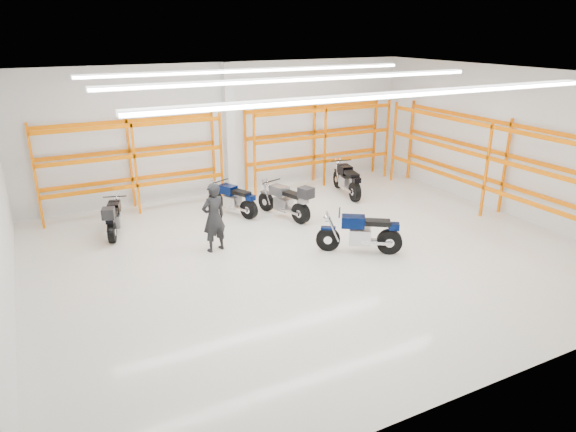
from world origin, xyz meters
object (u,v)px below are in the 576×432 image
motorcycle_main (363,234)px  structural_column (229,130)px  motorcycle_back_b (234,200)px  standing_man (214,217)px  motorcycle_back_a (114,219)px  motorcycle_back_c (287,201)px  motorcycle_back_d (347,181)px

motorcycle_main → structural_column: structural_column is taller
motorcycle_back_b → standing_man: bearing=-121.8°
motorcycle_back_b → motorcycle_main: bearing=-65.6°
motorcycle_main → motorcycle_back_b: size_ratio=1.01×
motorcycle_main → standing_man: bearing=151.1°
motorcycle_back_a → standing_man: (2.19, -2.29, 0.42)m
motorcycle_back_c → structural_column: bearing=100.0°
standing_man → motorcycle_back_b: bearing=-135.5°
motorcycle_back_c → motorcycle_back_a: bearing=168.6°
motorcycle_back_c → standing_man: standing_man is taller
motorcycle_back_d → standing_man: size_ratio=1.22×
motorcycle_back_c → motorcycle_main: bearing=-79.2°
motorcycle_main → motorcycle_back_b: bearing=114.4°
motorcycle_main → motorcycle_back_b: 4.67m
motorcycle_back_d → standing_man: standing_man is taller
motorcycle_main → standing_man: size_ratio=1.05×
standing_man → structural_column: bearing=-129.8°
structural_column → motorcycle_main: bearing=-79.6°
motorcycle_main → structural_column: bearing=100.4°
motorcycle_back_d → structural_column: size_ratio=0.50×
motorcycle_back_a → structural_column: size_ratio=0.45×
motorcycle_back_a → motorcycle_back_c: bearing=-11.4°
motorcycle_back_b → motorcycle_back_a: bearing=-178.7°
motorcycle_back_a → structural_column: 5.26m
motorcycle_back_a → structural_column: structural_column is taller
standing_man → motorcycle_back_d: bearing=-170.7°
motorcycle_back_b → structural_column: 2.90m
motorcycle_back_b → motorcycle_back_c: 1.72m
motorcycle_back_c → structural_column: 3.72m
motorcycle_back_c → structural_column: size_ratio=0.50×
motorcycle_back_b → motorcycle_back_d: size_ratio=0.86×
motorcycle_back_a → motorcycle_back_b: (3.66, 0.09, -0.03)m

